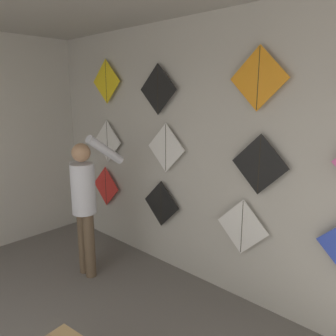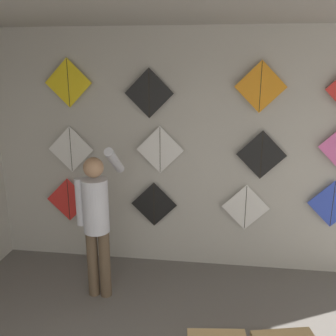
# 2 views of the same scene
# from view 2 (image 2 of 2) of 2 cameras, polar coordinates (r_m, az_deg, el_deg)

# --- Properties ---
(back_panel) EXTENTS (5.81, 0.06, 2.80)m
(back_panel) POSITION_cam_2_polar(r_m,az_deg,el_deg) (4.35, 5.35, 2.21)
(back_panel) COLOR #BCB7AD
(back_panel) RESTS_ON ground
(shopkeeper) EXTENTS (0.41, 0.56, 1.63)m
(shopkeeper) POSITION_cam_2_polar(r_m,az_deg,el_deg) (3.91, -10.84, -7.08)
(shopkeeper) COLOR brown
(shopkeeper) RESTS_ON ground
(kite_0) EXTENTS (0.55, 0.01, 0.55)m
(kite_0) POSITION_cam_2_polar(r_m,az_deg,el_deg) (4.80, -14.92, -4.70)
(kite_0) COLOR red
(kite_1) EXTENTS (0.55, 0.01, 0.55)m
(kite_1) POSITION_cam_2_polar(r_m,az_deg,el_deg) (4.51, -2.15, -5.56)
(kite_1) COLOR black
(kite_2) EXTENTS (0.55, 0.01, 0.55)m
(kite_2) POSITION_cam_2_polar(r_m,az_deg,el_deg) (4.46, 11.74, -5.91)
(kite_2) COLOR white
(kite_3) EXTENTS (0.55, 0.01, 0.55)m
(kite_3) POSITION_cam_2_polar(r_m,az_deg,el_deg) (4.60, 23.80, -5.04)
(kite_3) COLOR blue
(kite_4) EXTENTS (0.55, 0.01, 0.55)m
(kite_4) POSITION_cam_2_polar(r_m,az_deg,el_deg) (4.59, -14.59, 2.76)
(kite_4) COLOR white
(kite_5) EXTENTS (0.55, 0.01, 0.55)m
(kite_5) POSITION_cam_2_polar(r_m,az_deg,el_deg) (4.30, -1.22, 2.78)
(kite_5) COLOR white
(kite_6) EXTENTS (0.55, 0.01, 0.55)m
(kite_6) POSITION_cam_2_polar(r_m,az_deg,el_deg) (4.28, 14.05, 1.94)
(kite_6) COLOR black
(kite_8) EXTENTS (0.55, 0.01, 0.55)m
(kite_8) POSITION_cam_2_polar(r_m,az_deg,el_deg) (4.48, -14.96, 12.42)
(kite_8) COLOR yellow
(kite_9) EXTENTS (0.55, 0.01, 0.55)m
(kite_9) POSITION_cam_2_polar(r_m,az_deg,el_deg) (4.22, -2.91, 11.30)
(kite_9) COLOR black
(kite_10) EXTENTS (0.55, 0.01, 0.55)m
(kite_10) POSITION_cam_2_polar(r_m,az_deg,el_deg) (4.17, 13.93, 11.91)
(kite_10) COLOR orange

